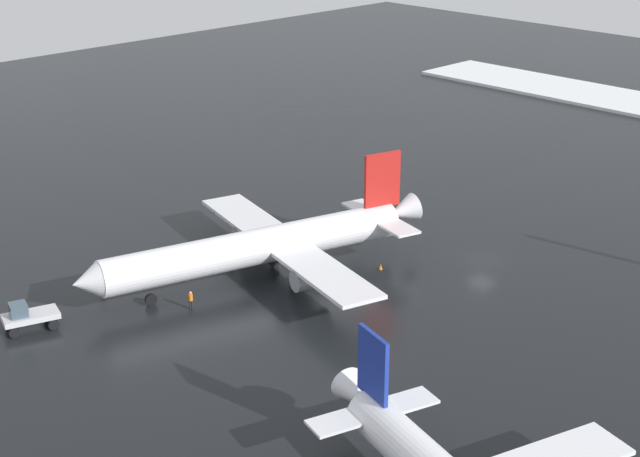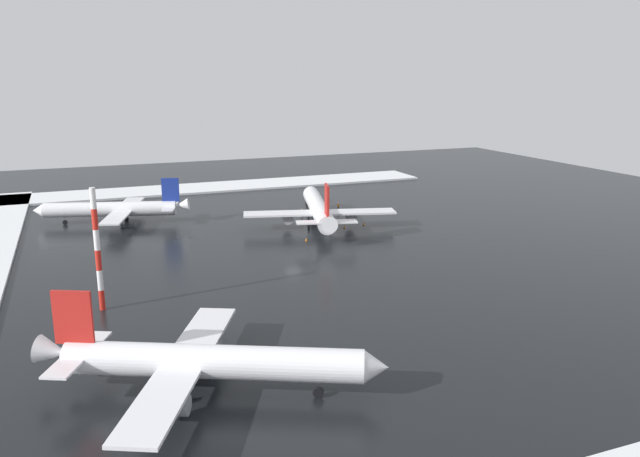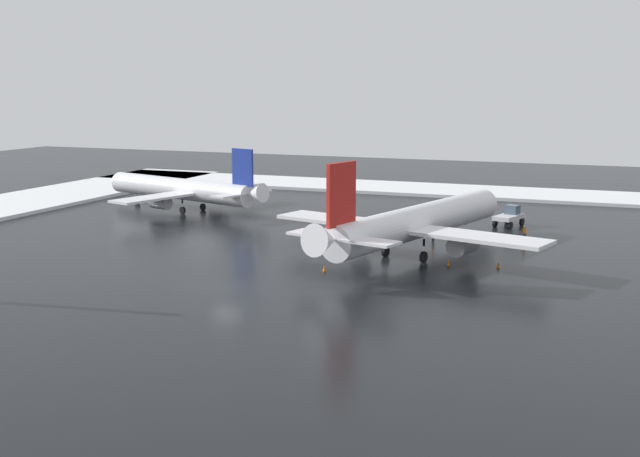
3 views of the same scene
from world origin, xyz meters
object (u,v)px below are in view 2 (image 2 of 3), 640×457
traffic_cone_mid_line (364,223)px  traffic_cone_wingtip_side (344,226)px  airplane_distant_tail (319,209)px  pushback_tug (311,198)px  ground_crew_beside_wing (338,206)px  traffic_cone_near_nose (306,239)px  airplane_foreground_jet (205,361)px  ground_crew_near_tug (302,212)px  airplane_far_rear (114,209)px  antenna_mast (98,250)px

traffic_cone_mid_line → traffic_cone_wingtip_side: 4.63m
airplane_distant_tail → pushback_tug: airplane_distant_tail is taller
ground_crew_beside_wing → traffic_cone_near_nose: bearing=119.0°
airplane_distant_tail → traffic_cone_wingtip_side: (3.07, 4.09, -3.17)m
airplane_distant_tail → airplane_foreground_jet: (57.10, -33.66, -0.22)m
airplane_distant_tail → ground_crew_near_tug: 9.14m
ground_crew_near_tug → traffic_cone_wingtip_side: size_ratio=3.11×
ground_crew_beside_wing → traffic_cone_near_nose: 26.19m
traffic_cone_wingtip_side → ground_crew_beside_wing: bearing=161.0°
pushback_tug → airplane_foreground_jet: bearing=170.1°
airplane_foreground_jet → traffic_cone_wingtip_side: (-54.02, 37.75, -2.95)m
airplane_distant_tail → traffic_cone_near_nose: size_ratio=62.77×
traffic_cone_near_nose → ground_crew_beside_wing: bearing=144.3°
traffic_cone_mid_line → pushback_tug: bearing=-174.2°
pushback_tug → ground_crew_beside_wing: bearing=-144.9°
airplane_distant_tail → airplane_far_rear: (-16.72, -36.74, -0.48)m
airplane_distant_tail → traffic_cone_mid_line: 9.48m
traffic_cone_wingtip_side → pushback_tug: bearing=174.8°
airplane_far_rear → traffic_cone_near_nose: airplane_far_rear is taller
pushback_tug → antenna_mast: size_ratio=0.32×
ground_crew_near_tug → ground_crew_beside_wing: (-2.99, 9.45, 0.00)m
pushback_tug → ground_crew_near_tug: size_ratio=2.95×
airplane_foreground_jet → traffic_cone_near_nose: airplane_foreground_jet is taller
ground_crew_beside_wing → traffic_cone_near_nose: ground_crew_beside_wing is taller
ground_crew_near_tug → ground_crew_beside_wing: bearing=46.6°
ground_crew_near_tug → traffic_cone_mid_line: (11.05, 8.90, -0.70)m
airplane_foreground_jet → pushback_tug: bearing=88.6°
airplane_far_rear → traffic_cone_near_nose: size_ratio=53.83×
airplane_distant_tail → airplane_far_rear: 40.36m
ground_crew_near_tug → antenna_mast: 57.85m
antenna_mast → traffic_cone_mid_line: size_ratio=28.32×
ground_crew_beside_wing → antenna_mast: antenna_mast is taller
antenna_mast → pushback_tug: bearing=137.5°
traffic_cone_mid_line → airplane_far_rear: bearing=-112.7°
pushback_tug → airplane_far_rear: bearing=112.7°
pushback_tug → antenna_mast: antenna_mast is taller
traffic_cone_near_nose → traffic_cone_mid_line: size_ratio=1.00×
ground_crew_near_tug → antenna_mast: (40.01, -41.22, 6.82)m
ground_crew_beside_wing → traffic_cone_mid_line: (14.04, -0.55, -0.70)m
airplane_foreground_jet → traffic_cone_wingtip_side: size_ratio=55.82×
ground_crew_beside_wing → traffic_cone_near_nose: size_ratio=3.11×
airplane_foreground_jet → ground_crew_beside_wing: bearing=83.8°
airplane_foreground_jet → ground_crew_beside_wing: airplane_foreground_jet is taller
airplane_distant_tail → ground_crew_beside_wing: 15.16m
airplane_distant_tail → pushback_tug: (-20.85, 6.29, -2.16)m
airplane_distant_tail → airplane_foreground_jet: airplane_distant_tail is taller
airplane_distant_tail → traffic_cone_wingtip_side: size_ratio=62.77×
traffic_cone_mid_line → ground_crew_near_tug: bearing=-141.2°
ground_crew_near_tug → traffic_cone_near_nose: bearing=-78.6°
traffic_cone_near_nose → traffic_cone_mid_line: (-7.22, 14.72, 0.00)m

